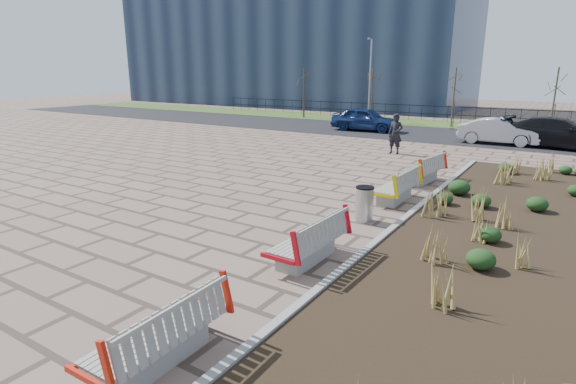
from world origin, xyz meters
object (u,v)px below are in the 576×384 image
Objects in this scene: car_blue at (365,119)px; lamp_west at (370,82)px; bench_b at (306,239)px; litter_bin at (364,204)px; pedestrian at (395,134)px; bench_d at (422,169)px; car_black at (559,133)px; car_silver at (499,131)px; bench_c at (395,185)px; bench_a at (155,330)px.

lamp_west is at bearing 16.99° from car_blue.
litter_bin is at bearing 92.21° from bench_b.
pedestrian reaches higher than bench_b.
car_black is at bearing 79.16° from bench_d.
bench_d is 19.03m from lamp_west.
bench_d is 0.35× the size of lamp_west.
bench_d is 14.01m from car_blue.
bench_c is at bearing 174.80° from car_silver.
bench_b is at bearing 175.43° from car_black.
bench_a is at bearing -79.91° from pedestrian.
car_blue reaches higher than bench_a.
car_black is (10.96, -1.02, 0.01)m from car_blue.
bench_a is 4.01m from bench_b.
pedestrian is (-2.79, 17.09, 0.45)m from bench_a.
car_black reaches higher than bench_c.
litter_bin is (-0.03, -2.24, -0.04)m from bench_c.
litter_bin is 0.21× the size of car_blue.
bench_c is 0.40× the size of car_black.
bench_a is 0.35× the size of lamp_west.
litter_bin is 0.48× the size of pedestrian.
bench_c is 2.78m from bench_d.
bench_b is 0.40× the size of car_black.
car_blue reaches higher than bench_c.
litter_bin is (-0.03, 7.06, -0.04)m from bench_a.
bench_c is 16.44m from car_blue.
car_silver reaches higher than bench_d.
litter_bin is 0.15× the size of lamp_west.
bench_c is 13.52m from car_silver.
litter_bin is at bearing 175.25° from car_silver.
bench_c is at bearing 89.31° from litter_bin.
bench_a is at bearing -89.78° from litter_bin.
car_silver reaches higher than litter_bin.
bench_d is at bearing -152.16° from car_blue.
car_black is at bearing -23.96° from lamp_west.
bench_b is at bearing -88.15° from bench_c.
bench_c reaches higher than litter_bin.
bench_d is 1.11× the size of pedestrian.
pedestrian is at bearing -150.57° from car_blue.
bench_d is at bearing 89.69° from litter_bin.
bench_c is at bearing 88.99° from bench_a.
bench_a is 9.30m from bench_c.
pedestrian is 0.46× the size of car_silver.
car_silver is (0.92, 13.48, 0.19)m from bench_c.
car_blue is at bearing 105.84° from bench_a.
bench_b is 18.80m from car_silver.
bench_c is at bearing -157.19° from car_blue.
bench_a and bench_d have the same top height.
bench_b and bench_c have the same top height.
bench_c is at bearing -69.50° from pedestrian.
bench_b is at bearing 88.99° from bench_a.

